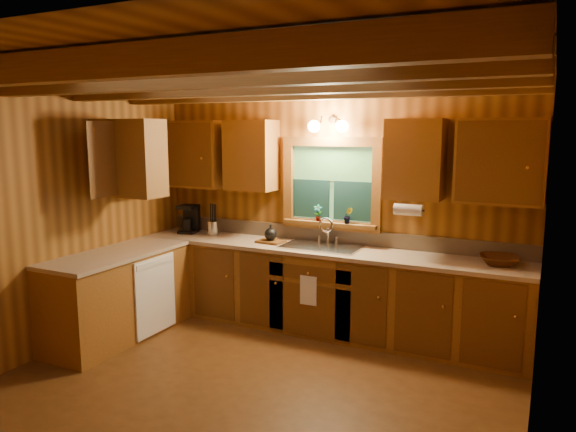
# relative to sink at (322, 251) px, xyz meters

# --- Properties ---
(room) EXTENTS (4.20, 4.20, 4.20)m
(room) POSITION_rel_sink_xyz_m (0.00, -1.60, 0.44)
(room) COLOR #543214
(room) RESTS_ON ground
(ceiling_beams) EXTENTS (4.20, 2.54, 0.18)m
(ceiling_beams) POSITION_rel_sink_xyz_m (0.00, -1.60, 1.63)
(ceiling_beams) COLOR brown
(ceiling_beams) RESTS_ON room
(base_cabinets) EXTENTS (4.20, 2.22, 0.86)m
(base_cabinets) POSITION_rel_sink_xyz_m (-0.49, -0.32, -0.43)
(base_cabinets) COLOR brown
(base_cabinets) RESTS_ON ground
(countertop) EXTENTS (4.20, 2.24, 0.04)m
(countertop) POSITION_rel_sink_xyz_m (-0.48, -0.31, 0.02)
(countertop) COLOR tan
(countertop) RESTS_ON base_cabinets
(backsplash) EXTENTS (4.20, 0.02, 0.16)m
(backsplash) POSITION_rel_sink_xyz_m (0.00, 0.28, 0.12)
(backsplash) COLOR tan
(backsplash) RESTS_ON room
(dishwasher_panel) EXTENTS (0.02, 0.60, 0.80)m
(dishwasher_panel) POSITION_rel_sink_xyz_m (-1.47, -0.92, -0.43)
(dishwasher_panel) COLOR white
(dishwasher_panel) RESTS_ON base_cabinets
(upper_cabinets) EXTENTS (4.19, 1.77, 0.78)m
(upper_cabinets) POSITION_rel_sink_xyz_m (-0.56, -0.18, 0.98)
(upper_cabinets) COLOR brown
(upper_cabinets) RESTS_ON room
(window) EXTENTS (1.12, 0.08, 1.00)m
(window) POSITION_rel_sink_xyz_m (0.00, 0.26, 0.67)
(window) COLOR brown
(window) RESTS_ON room
(window_sill) EXTENTS (1.06, 0.14, 0.04)m
(window_sill) POSITION_rel_sink_xyz_m (0.00, 0.22, 0.26)
(window_sill) COLOR brown
(window_sill) RESTS_ON room
(wall_sconce) EXTENTS (0.45, 0.21, 0.17)m
(wall_sconce) POSITION_rel_sink_xyz_m (0.00, 0.14, 1.31)
(wall_sconce) COLOR black
(wall_sconce) RESTS_ON room
(paper_towel_roll) EXTENTS (0.27, 0.11, 0.11)m
(paper_towel_roll) POSITION_rel_sink_xyz_m (0.92, -0.07, 0.51)
(paper_towel_roll) COLOR white
(paper_towel_roll) RESTS_ON upper_cabinets
(dish_towel) EXTENTS (0.18, 0.01, 0.30)m
(dish_towel) POSITION_rel_sink_xyz_m (0.00, -0.34, -0.34)
(dish_towel) COLOR white
(dish_towel) RESTS_ON base_cabinets
(sink) EXTENTS (0.82, 0.48, 0.43)m
(sink) POSITION_rel_sink_xyz_m (0.00, 0.00, 0.00)
(sink) COLOR silver
(sink) RESTS_ON countertop
(coffee_maker) EXTENTS (0.19, 0.24, 0.34)m
(coffee_maker) POSITION_rel_sink_xyz_m (-1.75, 0.07, 0.21)
(coffee_maker) COLOR black
(coffee_maker) RESTS_ON countertop
(utensil_crock) EXTENTS (0.13, 0.13, 0.37)m
(utensil_crock) POSITION_rel_sink_xyz_m (-1.41, 0.06, 0.14)
(utensil_crock) COLOR silver
(utensil_crock) RESTS_ON countertop
(cutting_board) EXTENTS (0.30, 0.22, 0.03)m
(cutting_board) POSITION_rel_sink_xyz_m (-0.59, -0.03, 0.06)
(cutting_board) COLOR #593313
(cutting_board) RESTS_ON countertop
(teakettle) EXTENTS (0.14, 0.14, 0.17)m
(teakettle) POSITION_rel_sink_xyz_m (-0.59, -0.03, 0.14)
(teakettle) COLOR black
(teakettle) RESTS_ON cutting_board
(wicker_basket) EXTENTS (0.41, 0.41, 0.09)m
(wicker_basket) POSITION_rel_sink_xyz_m (1.75, 0.03, 0.09)
(wicker_basket) COLOR #48230C
(wicker_basket) RESTS_ON countertop
(potted_plant_left) EXTENTS (0.11, 0.09, 0.18)m
(potted_plant_left) POSITION_rel_sink_xyz_m (-0.13, 0.20, 0.38)
(potted_plant_left) COLOR #593313
(potted_plant_left) RESTS_ON window_sill
(potted_plant_right) EXTENTS (0.12, 0.11, 0.18)m
(potted_plant_right) POSITION_rel_sink_xyz_m (0.22, 0.20, 0.37)
(potted_plant_right) COLOR #593313
(potted_plant_right) RESTS_ON window_sill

